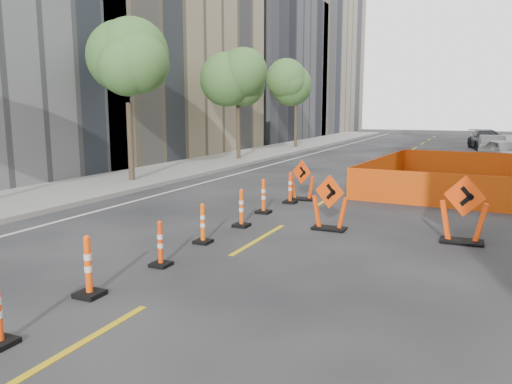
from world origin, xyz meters
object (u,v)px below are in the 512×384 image
at_px(chevron_sign_right, 464,210).
at_px(parked_car_mid, 492,146).
at_px(chevron_sign_center, 330,203).
at_px(channelizer_7, 290,188).
at_px(channelizer_4, 203,223).
at_px(channelizer_6, 264,196).
at_px(channelizer_2, 88,266).
at_px(chevron_sign_left, 302,180).
at_px(channelizer_5, 241,208).
at_px(parked_car_near, 505,152).
at_px(parked_car_far, 486,140).
at_px(channelizer_3, 160,244).

relative_size(chevron_sign_right, parked_car_mid, 0.38).
bearing_deg(chevron_sign_center, channelizer_7, 144.54).
xyz_separation_m(channelizer_4, channelizer_7, (0.12, 5.45, 0.05)).
relative_size(channelizer_6, chevron_sign_center, 0.73).
xyz_separation_m(channelizer_2, chevron_sign_right, (5.47, 6.07, 0.27)).
xyz_separation_m(channelizer_4, channelizer_6, (-0.05, 3.63, 0.05)).
bearing_deg(chevron_sign_left, channelizer_5, -68.70).
xyz_separation_m(channelizer_2, channelizer_7, (0.16, 9.08, -0.01)).
relative_size(parked_car_near, parked_car_far, 0.81).
distance_m(chevron_sign_right, parked_car_near, 18.58).
bearing_deg(chevron_sign_right, channelizer_4, -137.03).
bearing_deg(channelizer_2, channelizer_3, 85.54).
height_order(channelizer_3, parked_car_mid, parked_car_mid).
bearing_deg(channelizer_2, channelizer_5, 88.49).
bearing_deg(channelizer_3, channelizer_4, 93.23).
xyz_separation_m(channelizer_7, parked_car_far, (5.96, 26.84, 0.22)).
height_order(channelizer_4, channelizer_7, channelizer_7).
bearing_deg(channelizer_7, channelizer_3, -90.14).
bearing_deg(channelizer_4, channelizer_5, 86.70).
distance_m(channelizer_2, parked_car_near, 25.58).
relative_size(channelizer_5, parked_car_mid, 0.24).
bearing_deg(channelizer_4, channelizer_3, -86.77).
height_order(channelizer_4, parked_car_near, parked_car_near).
relative_size(channelizer_4, chevron_sign_left, 0.69).
relative_size(channelizer_6, parked_car_near, 0.25).
bearing_deg(channelizer_6, channelizer_2, -89.92).
height_order(channelizer_3, chevron_sign_center, chevron_sign_center).
height_order(channelizer_2, channelizer_7, channelizer_2).
bearing_deg(channelizer_7, chevron_sign_right, -29.54).
bearing_deg(channelizer_7, parked_car_far, 77.48).
bearing_deg(chevron_sign_left, parked_car_far, 100.95).
xyz_separation_m(chevron_sign_center, chevron_sign_right, (3.14, 0.00, 0.08)).
relative_size(channelizer_6, chevron_sign_left, 0.76).
distance_m(channelizer_6, channelizer_7, 1.82).
height_order(channelizer_4, channelizer_5, channelizer_5).
bearing_deg(channelizer_5, channelizer_6, 94.85).
bearing_deg(parked_car_near, parked_car_far, 71.45).
xyz_separation_m(channelizer_4, chevron_sign_left, (0.27, 6.18, 0.21)).
bearing_deg(channelizer_4, channelizer_7, 88.74).
bearing_deg(chevron_sign_center, chevron_sign_right, 18.82).
bearing_deg(parked_car_mid, channelizer_4, -107.39).
relative_size(channelizer_6, chevron_sign_right, 0.65).
bearing_deg(chevron_sign_center, channelizer_4, -114.49).
distance_m(channelizer_6, parked_car_near, 18.70).
bearing_deg(chevron_sign_center, channelizer_2, -92.25).
xyz_separation_m(channelizer_6, chevron_sign_right, (5.48, -1.19, 0.27)).
bearing_deg(channelizer_6, chevron_sign_center, -27.06).
bearing_deg(parked_car_near, channelizer_4, -131.56).
bearing_deg(chevron_sign_right, chevron_sign_center, -161.16).
bearing_deg(chevron_sign_left, channelizer_7, -78.29).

